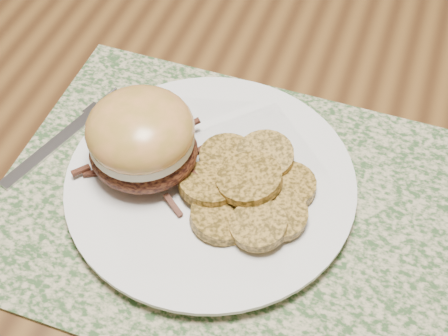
# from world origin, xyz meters

# --- Properties ---
(ground) EXTENTS (3.50, 3.50, 0.00)m
(ground) POSITION_xyz_m (0.00, 0.00, 0.00)
(ground) COLOR brown
(ground) RESTS_ON ground
(dining_table) EXTENTS (1.50, 0.90, 0.75)m
(dining_table) POSITION_xyz_m (0.00, 0.00, 0.67)
(dining_table) COLOR brown
(dining_table) RESTS_ON ground
(placemat) EXTENTS (0.45, 0.33, 0.00)m
(placemat) POSITION_xyz_m (0.01, -0.26, 0.75)
(placemat) COLOR #325129
(placemat) RESTS_ON dining_table
(dinner_plate) EXTENTS (0.26, 0.26, 0.02)m
(dinner_plate) POSITION_xyz_m (-0.02, -0.24, 0.76)
(dinner_plate) COLOR white
(dinner_plate) RESTS_ON placemat
(pork_sandwich) EXTENTS (0.11, 0.10, 0.08)m
(pork_sandwich) POSITION_xyz_m (-0.08, -0.25, 0.81)
(pork_sandwich) COLOR black
(pork_sandwich) RESTS_ON dinner_plate
(roasted_potatoes) EXTENTS (0.15, 0.15, 0.03)m
(roasted_potatoes) POSITION_xyz_m (0.02, -0.25, 0.78)
(roasted_potatoes) COLOR #A37830
(roasted_potatoes) RESTS_ON dinner_plate
(fork) EXTENTS (0.07, 0.16, 0.00)m
(fork) POSITION_xyz_m (-0.18, -0.23, 0.76)
(fork) COLOR #B1B0B7
(fork) RESTS_ON placemat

